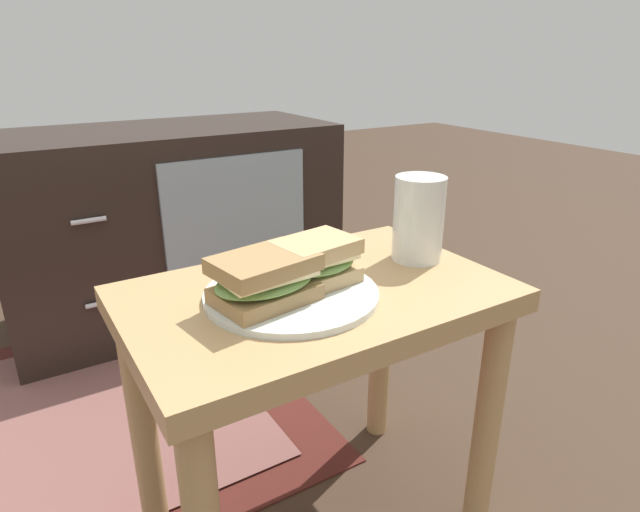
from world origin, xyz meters
The scene contains 8 objects.
side_table centered at (0.00, 0.00, 0.37)m, with size 0.56×0.36×0.46m.
tv_cabinet centered at (0.06, 0.95, 0.29)m, with size 0.96×0.46×0.58m.
area_rug centered at (-0.42, 0.52, 0.00)m, with size 1.17×0.89×0.01m.
plate centered at (-0.05, -0.01, 0.47)m, with size 0.25×0.25×0.01m, color silver.
sandwich_front centered at (-0.09, -0.02, 0.50)m, with size 0.16×0.12×0.07m.
sandwich_back centered at (0.00, 0.00, 0.50)m, with size 0.13×0.11×0.07m.
beer_glass centered at (0.21, 0.01, 0.53)m, with size 0.08×0.08×0.14m.
coaster centered at (0.11, 0.11, 0.46)m, with size 0.09×0.09×0.01m, color #996B47.
Camera 1 is at (-0.38, -0.62, 0.79)m, focal length 30.29 mm.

